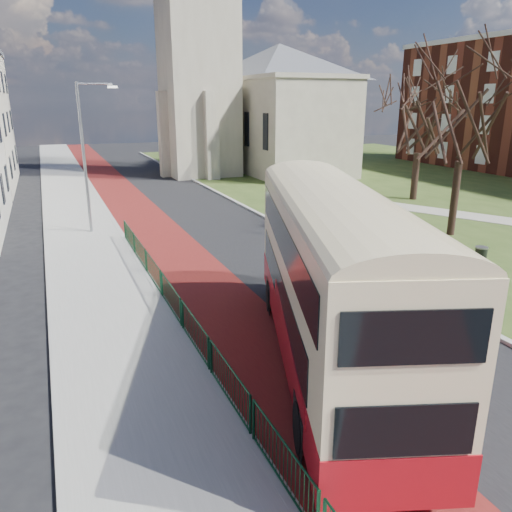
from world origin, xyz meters
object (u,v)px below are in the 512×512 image
streetlamp (86,151)px  litter_bin (481,256)px  winter_tree_near (467,99)px  winter_tree_far (421,115)px  bus (331,272)px

streetlamp → litter_bin: bearing=-39.8°
winter_tree_near → winter_tree_far: bearing=61.6°
bus → litter_bin: bearing=43.8°
litter_bin → bus: bearing=-155.4°
streetlamp → winter_tree_near: winter_tree_near is taller
winter_tree_near → litter_bin: size_ratio=11.72×
streetlamp → bus: size_ratio=0.67×
winter_tree_far → litter_bin: (-7.77, -13.96, -5.67)m
winter_tree_near → winter_tree_far: (4.97, 9.17, -1.10)m
streetlamp → litter_bin: 20.57m
winter_tree_near → litter_bin: (-2.80, -4.79, -6.77)m
bus → litter_bin: size_ratio=13.45×
winter_tree_far → litter_bin: bearing=-119.1°
bus → winter_tree_far: winter_tree_far is taller
streetlamp → winter_tree_far: (23.26, 1.06, 1.56)m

